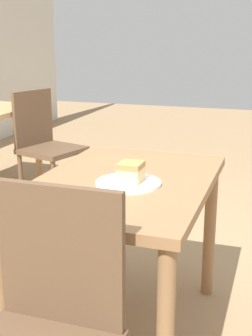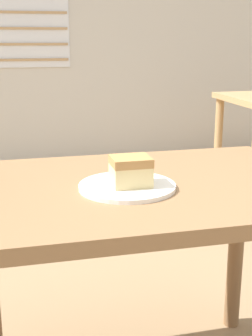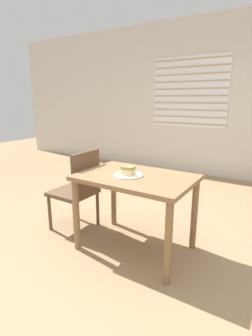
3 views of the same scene
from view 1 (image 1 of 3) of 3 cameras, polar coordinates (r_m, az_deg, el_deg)
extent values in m
plane|color=#997A56|center=(2.29, 3.27, -18.97)|extent=(14.00, 14.00, 0.00)
cube|color=olive|center=(1.95, -0.33, -1.97)|extent=(1.03, 0.71, 0.04)
cylinder|color=olive|center=(2.44, 10.15, -7.68)|extent=(0.06, 0.06, 0.69)
cylinder|color=olive|center=(1.85, -14.63, -16.10)|extent=(0.06, 0.06, 0.69)
cylinder|color=olive|center=(2.59, -3.37, -6.06)|extent=(0.06, 0.06, 0.69)
cylinder|color=tan|center=(4.30, -10.65, 2.60)|extent=(0.06, 0.06, 0.69)
cube|color=brown|center=(1.46, -7.99, -10.51)|extent=(0.03, 0.41, 0.45)
cube|color=brown|center=(3.83, -9.00, 2.15)|extent=(0.54, 0.54, 0.04)
cylinder|color=brown|center=(3.64, -8.77, -2.16)|extent=(0.04, 0.04, 0.40)
cylinder|color=brown|center=(3.90, -5.01, -0.80)|extent=(0.04, 0.04, 0.40)
cylinder|color=brown|center=(3.89, -12.71, -1.16)|extent=(0.04, 0.04, 0.40)
cylinder|color=brown|center=(4.14, -8.93, 0.05)|extent=(0.04, 0.04, 0.40)
cube|color=brown|center=(3.92, -11.27, 6.02)|extent=(0.40, 0.15, 0.45)
cylinder|color=white|center=(1.88, 0.29, -1.84)|extent=(0.27, 0.27, 0.01)
cube|color=#E5CC89|center=(1.87, 0.59, -0.82)|extent=(0.10, 0.09, 0.06)
cube|color=#B27F47|center=(1.86, 0.59, 0.34)|extent=(0.10, 0.09, 0.02)
camera|label=2|loc=(1.55, 42.06, 5.12)|focal=50.00mm
camera|label=3|loc=(3.20, 45.21, 13.03)|focal=28.00mm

